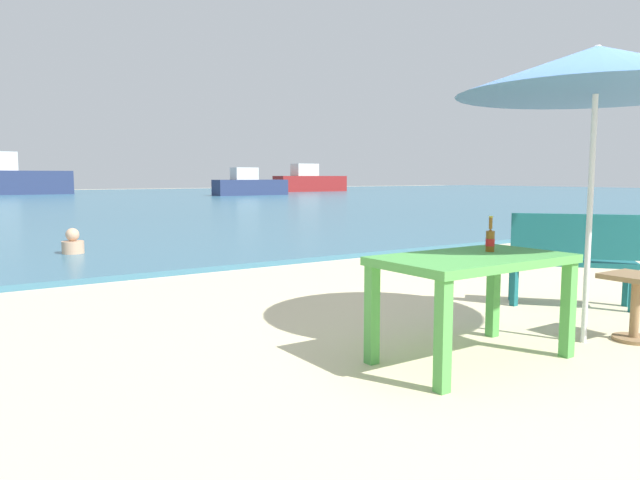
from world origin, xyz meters
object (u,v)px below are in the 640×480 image
at_px(boat_fishing_trawler, 250,185).
at_px(boat_sailboat, 310,182).
at_px(side_table_wood, 636,297).
at_px(swimmer_person, 73,244).
at_px(beer_bottle_amber, 490,239).
at_px(bench_teal_center, 573,254).
at_px(picnic_table_green, 473,271).
at_px(patio_umbrella, 597,70).
at_px(boat_tanker, 7,179).

distance_m(boat_fishing_trawler, boat_sailboat, 10.30).
xyz_separation_m(side_table_wood, swimmer_person, (-2.70, 7.61, -0.11)).
relative_size(beer_bottle_amber, bench_teal_center, 0.23).
relative_size(bench_teal_center, boat_sailboat, 0.19).
relative_size(beer_bottle_amber, swimmer_person, 0.65).
height_order(picnic_table_green, boat_sailboat, boat_sailboat).
xyz_separation_m(patio_umbrella, swimmer_person, (-2.32, 7.41, -1.88)).
relative_size(side_table_wood, swimmer_person, 1.32).
distance_m(picnic_table_green, beer_bottle_amber, 0.34).
bearing_deg(boat_tanker, picnic_table_green, -92.30).
distance_m(swimmer_person, boat_tanker, 35.03).
distance_m(beer_bottle_amber, patio_umbrella, 1.53).
relative_size(picnic_table_green, boat_fishing_trawler, 0.28).
relative_size(bench_teal_center, swimmer_person, 2.80).
distance_m(picnic_table_green, swimmer_person, 7.33).
bearing_deg(boat_sailboat, boat_tanker, 168.46).
distance_m(swimmer_person, boat_fishing_trawler, 29.37).
distance_m(patio_umbrella, boat_fishing_trawler, 34.88).
height_order(bench_teal_center, boat_sailboat, boat_sailboat).
xyz_separation_m(side_table_wood, boat_tanker, (0.22, 42.50, 0.76)).
bearing_deg(boat_fishing_trawler, side_table_wood, -112.30).
height_order(boat_tanker, boat_fishing_trawler, boat_tanker).
height_order(picnic_table_green, boat_tanker, boat_tanker).
bearing_deg(bench_teal_center, boat_sailboat, 60.45).
bearing_deg(bench_teal_center, boat_tanker, 90.64).
bearing_deg(boat_fishing_trawler, bench_teal_center, -111.87).
height_order(side_table_wood, boat_sailboat, boat_sailboat).
bearing_deg(bench_teal_center, patio_umbrella, -142.89).
relative_size(picnic_table_green, bench_teal_center, 1.22).
height_order(beer_bottle_amber, bench_teal_center, beer_bottle_amber).
relative_size(side_table_wood, boat_sailboat, 0.09).
bearing_deg(picnic_table_green, beer_bottle_amber, 16.29).
bearing_deg(boat_tanker, side_table_wood, -90.29).
relative_size(side_table_wood, boat_fishing_trawler, 0.11).
bearing_deg(swimmer_person, patio_umbrella, -72.61).
bearing_deg(boat_tanker, bench_teal_center, -89.36).
xyz_separation_m(bench_teal_center, boat_sailboat, (21.04, 37.11, 0.34)).
bearing_deg(bench_teal_center, side_table_wood, -124.32).
bearing_deg(boat_tanker, boat_fishing_trawler, -38.16).
bearing_deg(picnic_table_green, boat_tanker, 87.70).
bearing_deg(swimmer_person, boat_sailboat, 51.32).
relative_size(patio_umbrella, side_table_wood, 4.26).
bearing_deg(side_table_wood, bench_teal_center, 55.68).
xyz_separation_m(picnic_table_green, boat_fishing_trawler, (14.71, 31.88, 0.08)).
bearing_deg(patio_umbrella, side_table_wood, -27.28).
relative_size(patio_umbrella, boat_tanker, 0.29).
bearing_deg(boat_sailboat, side_table_wood, -119.68).
relative_size(patio_umbrella, boat_fishing_trawler, 0.47).
height_order(beer_bottle_amber, swimmer_person, beer_bottle_amber).
xyz_separation_m(side_table_wood, boat_fishing_trawler, (13.24, 32.27, 0.37)).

